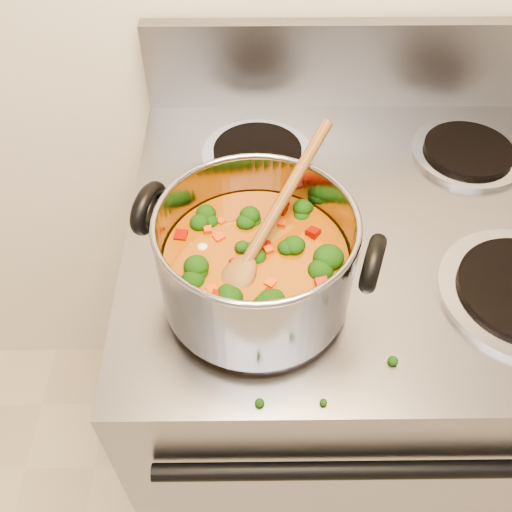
# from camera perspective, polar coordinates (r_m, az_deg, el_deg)

# --- Properties ---
(electric_range) EXTENTS (0.77, 0.69, 1.08)m
(electric_range) POSITION_cam_1_polar(r_m,az_deg,el_deg) (1.26, 8.59, -10.80)
(electric_range) COLOR gray
(electric_range) RESTS_ON ground
(stockpot) EXTENTS (0.31, 0.25, 0.15)m
(stockpot) POSITION_cam_1_polar(r_m,az_deg,el_deg) (0.72, 0.04, -0.56)
(stockpot) COLOR gray
(stockpot) RESTS_ON electric_range
(wooden_spoon) EXTENTS (0.16, 0.24, 0.12)m
(wooden_spoon) POSITION_cam_1_polar(r_m,az_deg,el_deg) (0.70, 0.55, 2.00)
(wooden_spoon) COLOR brown
(wooden_spoon) RESTS_ON stockpot
(cooktop_crumbs) EXTENTS (0.18, 0.21, 0.01)m
(cooktop_crumbs) POSITION_cam_1_polar(r_m,az_deg,el_deg) (0.73, -5.05, -9.85)
(cooktop_crumbs) COLOR black
(cooktop_crumbs) RESTS_ON electric_range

